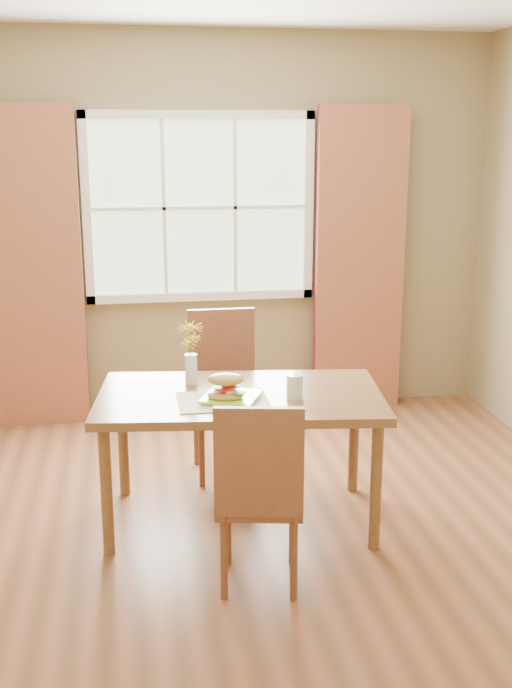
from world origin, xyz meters
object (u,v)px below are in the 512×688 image
object	(u,v)px
croissant_sandwich	(226,387)
water_glass	(295,387)
chair_far	(224,384)
flower_vase	(191,347)
chair_near	(259,488)
dining_table	(240,407)

from	to	relation	value
croissant_sandwich	water_glass	world-z (taller)	croissant_sandwich
chair_far	flower_vase	distance (m)	0.67
chair_near	chair_far	distance (m)	1.40
water_glass	flower_vase	xyz separation A→B (m)	(-0.50, 0.32, 0.14)
croissant_sandwich	water_glass	distance (m)	0.35
dining_table	croissant_sandwich	xyz separation A→B (m)	(-0.09, -0.15, 0.16)
chair_far	flower_vase	size ratio (longest dim) A/B	2.92
flower_vase	water_glass	bearing A→B (deg)	-33.02
dining_table	croissant_sandwich	size ratio (longest dim) A/B	7.46
dining_table	flower_vase	size ratio (longest dim) A/B	4.58
chair_near	flower_vase	size ratio (longest dim) A/B	2.72
dining_table	croissant_sandwich	world-z (taller)	croissant_sandwich
flower_vase	dining_table	bearing A→B (deg)	-40.68
croissant_sandwich	dining_table	bearing A→B (deg)	69.86
chair_near	water_glass	size ratio (longest dim) A/B	7.37
croissant_sandwich	flower_vase	world-z (taller)	flower_vase
dining_table	water_glass	world-z (taller)	water_glass
chair_far	dining_table	bearing A→B (deg)	-90.54
chair_far	croissant_sandwich	xyz separation A→B (m)	(-0.09, -0.85, 0.26)
dining_table	flower_vase	distance (m)	0.41
chair_far	water_glass	size ratio (longest dim) A/B	7.91
chair_near	croissant_sandwich	bearing A→B (deg)	108.36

